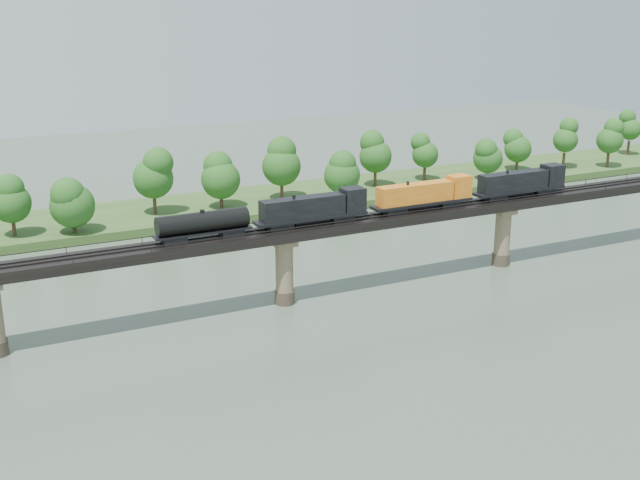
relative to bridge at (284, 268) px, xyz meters
name	(u,v)px	position (x,y,z in m)	size (l,w,h in m)	color
ground	(390,388)	(0.00, -30.00, -5.46)	(400.00, 400.00, 0.00)	#3C4C3C
far_bank	(177,212)	(0.00, 55.00, -4.66)	(300.00, 24.00, 1.60)	#2D4B1E
bridge	(284,268)	(0.00, 0.00, 0.00)	(236.00, 30.00, 11.50)	#473A2D
bridge_superstructure	(284,227)	(0.00, 0.00, 6.33)	(220.00, 4.90, 0.75)	black
far_treeline	(140,182)	(-8.21, 50.52, 3.37)	(289.06, 17.54, 13.60)	#382619
freight_train	(388,200)	(17.39, 0.00, 8.36)	(70.55, 2.75, 4.86)	black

